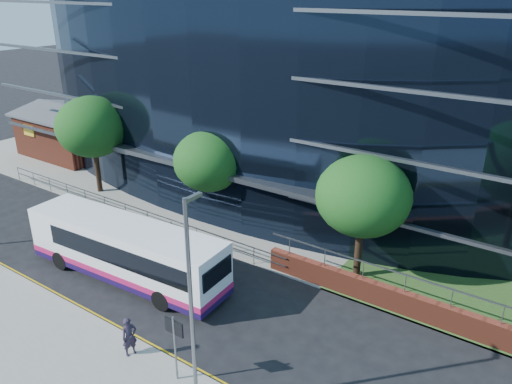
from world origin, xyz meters
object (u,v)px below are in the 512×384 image
Objects in this scene: city_bus at (127,251)px; pedestrian at (129,337)px; tree_far_a at (92,127)px; streetlight_east at (192,304)px; street_sign at (174,335)px; tree_far_c at (363,196)px; brick_pavilion at (72,133)px; tree_far_b at (209,161)px.

city_bus is 6.00m from pedestrian.
streetlight_east is at bearing -30.46° from tree_far_a.
tree_far_c reaches higher than street_sign.
city_bus is (19.56, -11.20, -0.32)m from brick_pavilion.
brick_pavilion is 22.54m from city_bus.
tree_far_c is 11.94m from city_bus.
tree_far_c is 0.81× the size of streetlight_east.
pedestrian is at bearing -65.72° from tree_far_b.
pedestrian is (5.03, -11.15, -3.22)m from tree_far_b.
city_bus is at bearing -85.57° from tree_far_b.
brick_pavilion is 32.19m from streetlight_east.
brick_pavilion reaches higher than pedestrian.
tree_far_c is at bearing 76.71° from street_sign.
tree_far_a is at bearing -26.55° from brick_pavilion.
street_sign is 0.25× the size of city_bus.
tree_far_c is 12.27m from pedestrian.
tree_far_a is at bearing -177.14° from tree_far_b.
tree_far_a is 0.61× the size of city_bus.
brick_pavilion is at bearing 150.76° from streetlight_east.
tree_far_a is at bearing 180.00° from tree_far_c.
city_bus is 6.76× the size of pedestrian.
tree_far_b is 14.74m from streetlight_east.
tree_far_a reaches higher than tree_far_b.
street_sign is at bearing -103.29° from tree_far_c.
city_bus is (-6.94, 3.89, -0.53)m from street_sign.
tree_far_b is 0.53× the size of city_bus.
tree_far_b is 10.02m from tree_far_c.
city_bus is at bearing -29.79° from brick_pavilion.
tree_far_a reaches higher than tree_far_c.
tree_far_c is at bearing -6.36° from pedestrian.
streetlight_east reaches higher than pedestrian.
city_bus is at bearing 152.08° from streetlight_east.
tree_far_c is at bearing -8.82° from brick_pavilion.
street_sign is 0.43× the size of tree_far_c.
brick_pavilion is at bearing 168.12° from tree_far_b.
street_sign is 2.73m from pedestrian.
tree_far_c is at bearing -2.86° from tree_far_b.
street_sign is at bearing -55.92° from tree_far_b.
brick_pavilion is 28.42m from pedestrian.
brick_pavilion is 5.09× the size of pedestrian.
streetlight_east is 9.96m from city_bus.
tree_far_b is at bearing 177.14° from tree_far_c.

